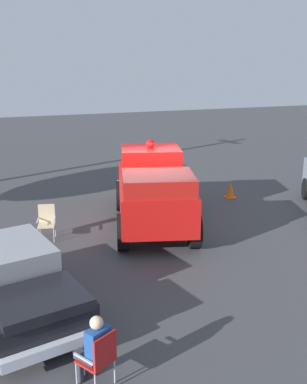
{
  "coord_description": "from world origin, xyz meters",
  "views": [
    {
      "loc": [
        13.2,
        -4.7,
        5.21
      ],
      "look_at": [
        0.15,
        -0.07,
        1.14
      ],
      "focal_mm": 43.37,
      "sensor_mm": 36.0,
      "label": 1
    }
  ],
  "objects": [
    {
      "name": "ground_plane",
      "position": [
        0.0,
        0.0,
        0.0
      ],
      "size": [
        60.0,
        60.0,
        0.0
      ],
      "primitive_type": "plane",
      "color": "#424244"
    },
    {
      "name": "vintage_fire_truck",
      "position": [
        -0.07,
        -0.01,
        1.2
      ],
      "size": [
        6.31,
        3.67,
        2.59
      ],
      "color": "black",
      "rests_on": "ground"
    },
    {
      "name": "traffic_cone",
      "position": [
        -1.81,
        3.74,
        0.31
      ],
      "size": [
        0.4,
        0.4,
        0.64
      ],
      "color": "orange",
      "rests_on": "ground"
    },
    {
      "name": "lawn_chair_by_car",
      "position": [
        0.03,
        -3.37,
        0.59
      ],
      "size": [
        0.59,
        0.6,
        1.02
      ],
      "color": "#B7BABF",
      "rests_on": "ground"
    },
    {
      "name": "classic_hot_rod",
      "position": [
        4.1,
        -4.49,
        0.75
      ],
      "size": [
        4.67,
        2.81,
        1.46
      ],
      "color": "black",
      "rests_on": "ground"
    },
    {
      "name": "spectator_seated",
      "position": [
        6.79,
        -3.44,
        0.7
      ],
      "size": [
        0.65,
        0.6,
        1.29
      ],
      "color": "#383842",
      "rests_on": "ground"
    },
    {
      "name": "lawn_chair_near_truck",
      "position": [
        6.9,
        -3.37,
        0.59
      ],
      "size": [
        0.68,
        0.67,
        1.02
      ],
      "color": "#B7BABF",
      "rests_on": "ground"
    }
  ]
}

